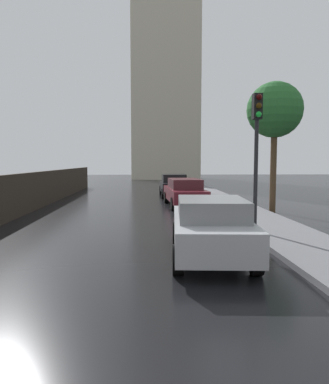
% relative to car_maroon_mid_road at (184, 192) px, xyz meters
% --- Properties ---
extents(car_maroon_mid_road, '(1.92, 4.65, 1.39)m').
position_rel_car_maroon_mid_road_xyz_m(car_maroon_mid_road, '(0.00, 0.00, 0.00)').
color(car_maroon_mid_road, maroon).
rests_on(car_maroon_mid_road, ground).
extents(car_silver_far_ahead, '(2.01, 4.28, 1.42)m').
position_rel_car_maroon_mid_road_xyz_m(car_silver_far_ahead, '(-0.40, -9.73, 0.00)').
color(car_silver_far_ahead, '#B2B5BA').
rests_on(car_silver_far_ahead, ground).
extents(car_black_behind_camera, '(1.77, 4.09, 1.43)m').
position_rel_car_maroon_mid_road_xyz_m(car_black_behind_camera, '(-0.15, 5.20, -0.01)').
color(car_black_behind_camera, black).
rests_on(car_black_behind_camera, ground).
extents(traffic_light, '(0.26, 0.39, 4.11)m').
position_rel_car_maroon_mid_road_xyz_m(traffic_light, '(1.39, -7.32, 2.27)').
color(traffic_light, black).
rests_on(traffic_light, sidewalk_strip).
extents(street_tree_near, '(2.42, 2.42, 5.71)m').
position_rel_car_maroon_mid_road_xyz_m(street_tree_near, '(3.71, -2.26, 3.72)').
color(street_tree_near, '#4C3823').
rests_on(street_tree_near, ground).
extents(distant_tower, '(9.30, 7.82, 34.98)m').
position_rel_car_maroon_mid_road_xyz_m(distant_tower, '(0.86, 29.18, 16.76)').
color(distant_tower, beige).
rests_on(distant_tower, ground).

